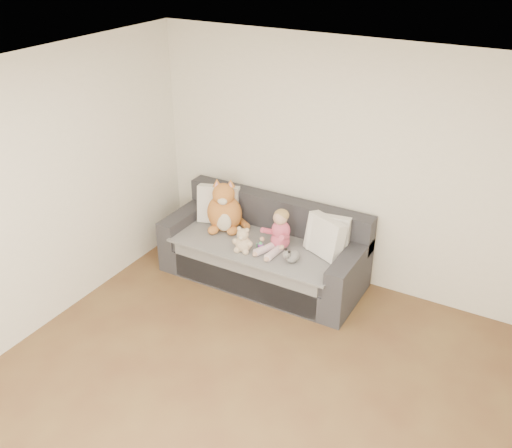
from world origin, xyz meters
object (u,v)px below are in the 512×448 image
Objects in this scene: plush_cat at (224,210)px; sippy_cup at (260,246)px; sofa at (265,252)px; toddler at (279,233)px; teddy_bear at (243,242)px.

plush_cat reaches higher than sippy_cup.
sofa is 19.70× the size of sippy_cup.
plush_cat is 0.65m from sippy_cup.
toddler reaches higher than sippy_cup.
plush_cat is 2.17× the size of teddy_bear.
sippy_cup is (0.59, -0.23, -0.17)m from plush_cat.
toddler is 1.60× the size of teddy_bear.
teddy_bear is at bearing -147.29° from sippy_cup.
sofa is 0.42m from toddler.
plush_cat is (-0.51, 0.00, 0.39)m from sofa.
sofa reaches higher than teddy_bear.
toddler reaches higher than sofa.
plush_cat is 5.54× the size of sippy_cup.
teddy_bear is 2.55× the size of sippy_cup.
plush_cat reaches higher than sofa.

